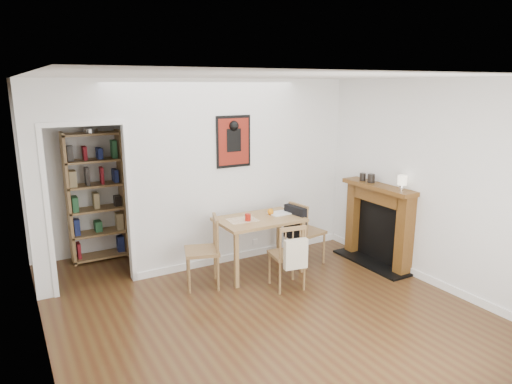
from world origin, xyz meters
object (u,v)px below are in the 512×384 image
chair_left (202,252)px  dining_table (259,225)px  red_glass (248,217)px  mantel_lamp (402,181)px  notebook (280,213)px  chair_right (306,232)px  orange_fruit (270,212)px  chair_front (287,255)px  bookshelf (96,197)px  ceramic_jar_b (363,177)px  fireplace (379,222)px  ceramic_jar_a (371,178)px

chair_left → dining_table: bearing=2.9°
red_glass → mantel_lamp: bearing=-26.1°
notebook → mantel_lamp: mantel_lamp is taller
chair_right → notebook: size_ratio=3.02×
orange_fruit → chair_front: bearing=-103.1°
bookshelf → mantel_lamp: bearing=-36.5°
chair_left → ceramic_jar_b: 2.58m
chair_front → ceramic_jar_b: 1.76m
fireplace → notebook: size_ratio=4.13×
dining_table → chair_right: 0.77m
chair_left → chair_right: (1.60, -0.01, 0.01)m
ceramic_jar_b → chair_right: bearing=168.1°
dining_table → fireplace: fireplace is taller
chair_front → fireplace: fireplace is taller
chair_right → notebook: (-0.38, 0.09, 0.30)m
chair_right → fireplace: size_ratio=0.73×
chair_front → bookshelf: bookshelf is taller
notebook → ceramic_jar_a: (1.26, -0.43, 0.44)m
red_glass → ceramic_jar_a: (1.81, -0.35, 0.40)m
fireplace → orange_fruit: fireplace is taller
chair_front → ceramic_jar_a: (1.56, 0.22, 0.79)m
dining_table → red_glass: (-0.20, -0.04, 0.14)m
orange_fruit → notebook: bearing=-9.2°
chair_left → chair_front: chair_left is taller
bookshelf → mantel_lamp: bookshelf is taller
bookshelf → mantel_lamp: 4.29m
bookshelf → ceramic_jar_b: bookshelf is taller
red_glass → chair_front: bearing=-65.6°
orange_fruit → chair_right: bearing=-12.4°
red_glass → chair_left: bearing=-179.8°
orange_fruit → ceramic_jar_b: size_ratio=0.78×
red_glass → ceramic_jar_b: (1.79, -0.19, 0.40)m
bookshelf → orange_fruit: size_ratio=21.75×
dining_table → orange_fruit: orange_fruit is taller
fireplace → ceramic_jar_b: (-0.06, 0.31, 0.60)m
dining_table → orange_fruit: size_ratio=13.02×
fireplace → notebook: bearing=155.7°
dining_table → ceramic_jar_a: bearing=-13.5°
orange_fruit → mantel_lamp: mantel_lamp is taller
fireplace → mantel_lamp: mantel_lamp is taller
chair_right → chair_left: bearing=179.7°
chair_front → red_glass: (-0.26, 0.56, 0.38)m
bookshelf → fireplace: bookshelf is taller
chair_front → notebook: (0.30, 0.65, 0.34)m
ceramic_jar_a → dining_table: bearing=166.5°
chair_left → chair_front: bearing=-31.4°
chair_right → orange_fruit: 0.64m
bookshelf → fireplace: bearing=-31.9°
red_glass → ceramic_jar_b: bearing=-6.1°
chair_front → fireplace: size_ratio=0.69×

